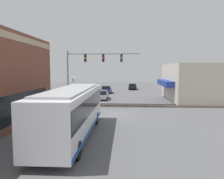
{
  "coord_description": "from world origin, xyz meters",
  "views": [
    {
      "loc": [
        -21.96,
        -0.76,
        4.63
      ],
      "look_at": [
        3.39,
        0.7,
        2.31
      ],
      "focal_mm": 35.0,
      "sensor_mm": 36.0,
      "label": 1
    }
  ],
  "objects": [
    {
      "name": "traffic_signal_gantry",
      "position": [
        4.7,
        3.48,
        5.24
      ],
      "size": [
        0.42,
        8.93,
        6.97
      ],
      "color": "gray",
      "rests_on": "ground"
    },
    {
      "name": "parked_car_silver",
      "position": [
        11.83,
        2.8,
        0.66
      ],
      "size": [
        4.83,
        1.82,
        1.41
      ],
      "color": "#B7B7BC",
      "rests_on": "ground"
    },
    {
      "name": "shop_building",
      "position": [
        11.63,
        -12.03,
        2.74
      ],
      "size": [
        12.01,
        10.34,
        5.48
      ],
      "color": "beige",
      "rests_on": "ground"
    },
    {
      "name": "parked_car_black",
      "position": [
        29.02,
        -2.6,
        0.65
      ],
      "size": [
        4.26,
        1.82,
        1.4
      ],
      "color": "black",
      "rests_on": "ground"
    },
    {
      "name": "ground_plane",
      "position": [
        0.0,
        0.0,
        0.0
      ],
      "size": [
        120.0,
        120.0,
        0.0
      ],
      "primitive_type": "plane",
      "color": "#565659"
    },
    {
      "name": "city_bus",
      "position": [
        -7.3,
        2.8,
        1.85
      ],
      "size": [
        11.45,
        2.59,
        3.36
      ],
      "color": "silver",
      "rests_on": "ground"
    },
    {
      "name": "pedestrian_at_crossing",
      "position": [
        3.23,
        4.97,
        0.84
      ],
      "size": [
        0.34,
        0.34,
        1.66
      ],
      "color": "#2D3351",
      "rests_on": "ground"
    },
    {
      "name": "rail_track_near",
      "position": [
        6.0,
        0.0,
        0.03
      ],
      "size": [
        2.6,
        60.0,
        0.15
      ],
      "color": "#332D28",
      "rests_on": "ground"
    },
    {
      "name": "crossing_signal",
      "position": [
        3.65,
        5.33,
        2.3
      ],
      "size": [
        1.41,
        1.18,
        3.81
      ],
      "color": "gray",
      "rests_on": "ground"
    },
    {
      "name": "parked_car_blue",
      "position": [
        20.88,
        2.8,
        0.67
      ],
      "size": [
        4.4,
        1.82,
        1.45
      ],
      "color": "navy",
      "rests_on": "ground"
    }
  ]
}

